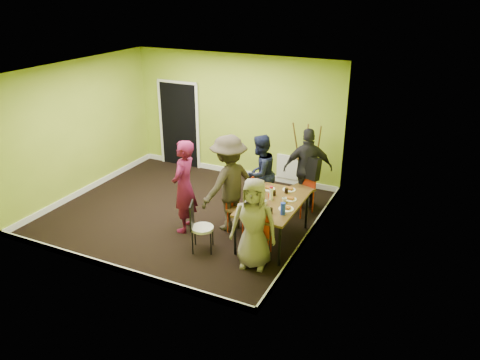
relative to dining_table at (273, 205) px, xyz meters
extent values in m
plane|color=black|center=(-1.94, 0.28, -0.70)|extent=(5.00, 5.00, 0.00)
cube|color=#8DA92B|center=(-1.94, 2.53, 0.70)|extent=(5.00, 0.04, 2.80)
cube|color=#8DA92B|center=(-1.94, -1.97, 0.70)|extent=(5.00, 0.04, 2.80)
cube|color=#8DA92B|center=(-4.44, 0.28, 0.70)|extent=(0.04, 4.50, 2.80)
cube|color=#8DA92B|center=(0.56, 0.28, 0.70)|extent=(0.04, 4.50, 2.80)
cube|color=white|center=(-1.94, 0.28, 2.10)|extent=(5.00, 4.50, 0.04)
cube|color=black|center=(-3.44, 2.50, 0.32)|extent=(1.00, 0.05, 2.04)
cube|color=white|center=(-0.64, 2.50, -0.30)|extent=(0.50, 0.04, 0.55)
cylinder|color=black|center=(-0.39, -0.69, -0.34)|extent=(0.04, 0.04, 0.71)
cylinder|color=black|center=(0.39, -0.69, -0.34)|extent=(0.04, 0.04, 0.71)
cylinder|color=black|center=(-0.39, 0.69, -0.34)|extent=(0.04, 0.04, 0.71)
cylinder|color=black|center=(0.39, 0.69, -0.34)|extent=(0.04, 0.04, 0.71)
cube|color=brown|center=(0.00, 0.00, 0.03)|extent=(0.90, 1.50, 0.04)
cylinder|color=red|center=(-0.64, 0.94, -0.50)|extent=(0.02, 0.02, 0.39)
cylinder|color=red|center=(-0.67, 0.64, -0.50)|extent=(0.02, 0.02, 0.39)
cylinder|color=red|center=(-0.35, 0.91, -0.50)|extent=(0.02, 0.02, 0.39)
cylinder|color=red|center=(-0.37, 0.62, -0.50)|extent=(0.02, 0.02, 0.39)
cube|color=brown|center=(-0.51, 0.78, -0.30)|extent=(0.38, 0.38, 0.03)
cube|color=red|center=(-0.67, 0.79, -0.07)|extent=(0.05, 0.33, 0.44)
cylinder|color=red|center=(-0.77, 0.26, -0.47)|extent=(0.03, 0.03, 0.44)
cylinder|color=red|center=(-0.84, -0.07, -0.47)|extent=(0.03, 0.03, 0.44)
cylinder|color=red|center=(-0.45, 0.19, -0.47)|extent=(0.03, 0.03, 0.44)
cylinder|color=red|center=(-0.51, -0.14, -0.47)|extent=(0.03, 0.03, 0.44)
cube|color=brown|center=(-0.64, 0.06, -0.25)|extent=(0.46, 0.46, 0.04)
cube|color=red|center=(-0.83, 0.10, 0.01)|extent=(0.10, 0.37, 0.49)
cylinder|color=red|center=(0.31, 1.36, -0.45)|extent=(0.03, 0.03, 0.49)
cylinder|color=red|center=(-0.03, 1.49, -0.45)|extent=(0.03, 0.03, 0.49)
cylinder|color=red|center=(0.18, 1.01, -0.45)|extent=(0.03, 0.03, 0.49)
cylinder|color=red|center=(-0.17, 1.14, -0.45)|extent=(0.03, 0.03, 0.49)
cube|color=brown|center=(0.07, 1.25, -0.21)|extent=(0.56, 0.56, 0.04)
cube|color=red|center=(0.15, 1.44, 0.09)|extent=(0.40, 0.18, 0.54)
cylinder|color=red|center=(-0.13, -0.77, -0.47)|extent=(0.03, 0.03, 0.45)
cylinder|color=red|center=(0.20, -0.69, -0.47)|extent=(0.03, 0.03, 0.45)
cylinder|color=red|center=(-0.21, -0.44, -0.47)|extent=(0.03, 0.03, 0.45)
cylinder|color=red|center=(0.12, -0.36, -0.47)|extent=(0.03, 0.03, 0.45)
cube|color=brown|center=(-0.01, -0.56, -0.25)|extent=(0.48, 0.48, 0.04)
cube|color=red|center=(0.04, -0.75, 0.02)|extent=(0.37, 0.12, 0.50)
cylinder|color=black|center=(-1.15, -0.71, -0.49)|extent=(0.02, 0.02, 0.40)
cylinder|color=black|center=(-1.03, -0.99, -0.49)|extent=(0.02, 0.02, 0.40)
cylinder|color=black|center=(-0.87, -0.59, -0.49)|extent=(0.02, 0.02, 0.40)
cylinder|color=black|center=(-0.75, -0.87, -0.49)|extent=(0.02, 0.02, 0.40)
cylinder|color=white|center=(-0.95, -0.79, -0.28)|extent=(0.38, 0.38, 0.04)
cube|color=black|center=(-1.11, -0.86, -0.05)|extent=(0.16, 0.33, 0.45)
cylinder|color=brown|center=(-0.33, 2.25, 0.08)|extent=(0.22, 0.37, 1.57)
cylinder|color=brown|center=(0.08, 2.25, 0.08)|extent=(0.22, 0.37, 1.57)
cylinder|color=brown|center=(-0.13, 2.03, 0.08)|extent=(0.03, 0.36, 1.53)
cube|color=brown|center=(-0.13, 2.21, 0.04)|extent=(0.42, 0.04, 0.04)
cylinder|color=white|center=(-0.28, 0.46, 0.06)|extent=(0.23, 0.23, 0.01)
cylinder|color=white|center=(-0.20, -0.35, 0.06)|extent=(0.25, 0.25, 0.01)
cylinder|color=white|center=(0.07, 0.59, 0.06)|extent=(0.24, 0.24, 0.01)
cylinder|color=white|center=(-0.01, -0.62, 0.06)|extent=(0.25, 0.25, 0.01)
cylinder|color=white|center=(0.22, 0.22, 0.06)|extent=(0.23, 0.23, 0.01)
cylinder|color=white|center=(0.29, -0.16, 0.06)|extent=(0.26, 0.26, 0.01)
cylinder|color=white|center=(-0.07, 0.07, 0.16)|extent=(0.06, 0.06, 0.22)
cylinder|color=blue|center=(0.31, -0.36, 0.16)|extent=(0.08, 0.08, 0.20)
cylinder|color=red|center=(-0.13, 0.15, 0.09)|extent=(0.04, 0.04, 0.07)
cylinder|color=black|center=(-0.09, 0.26, 0.10)|extent=(0.07, 0.07, 0.09)
cylinder|color=black|center=(0.07, 0.45, 0.10)|extent=(0.07, 0.07, 0.09)
cylinder|color=black|center=(0.12, -0.40, 0.10)|extent=(0.06, 0.06, 0.10)
imported|color=white|center=(-0.10, -0.17, 0.10)|extent=(0.11, 0.11, 0.09)
imported|color=white|center=(0.17, 0.07, 0.10)|extent=(0.09, 0.09, 0.08)
imported|color=#5E1032|center=(-1.59, -0.29, 0.16)|extent=(0.48, 0.67, 1.71)
imported|color=#141832|center=(-0.68, 1.01, 0.09)|extent=(0.78, 0.89, 1.56)
imported|color=#302920|center=(-0.90, 0.10, 0.20)|extent=(1.04, 1.32, 1.79)
imported|color=black|center=(0.11, 1.57, 0.12)|extent=(1.04, 0.76, 1.64)
imported|color=gray|center=(0.01, -0.84, 0.05)|extent=(0.81, 0.61, 1.50)
camera|label=1|loc=(2.57, -6.73, 3.52)|focal=35.00mm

